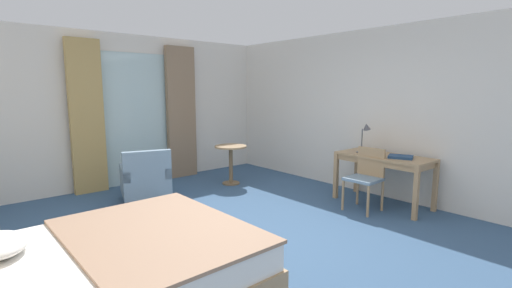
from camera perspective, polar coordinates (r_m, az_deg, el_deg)
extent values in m
cube|color=#38567A|center=(4.38, -2.04, -15.08)|extent=(6.12, 7.16, 0.10)
cube|color=silver|center=(6.93, -19.66, 5.01)|extent=(5.72, 0.12, 2.67)
cube|color=silver|center=(6.18, 18.64, 4.68)|extent=(0.12, 6.76, 2.67)
cube|color=silver|center=(6.92, -18.37, 3.73)|extent=(1.29, 0.02, 2.35)
cube|color=tan|center=(6.53, -25.10, 3.83)|extent=(0.52, 0.10, 2.52)
cube|color=#897056|center=(7.20, -11.71, 4.83)|extent=(0.59, 0.10, 2.52)
cube|color=tan|center=(3.31, -20.60, -20.38)|extent=(2.05, 1.79, 0.28)
cube|color=white|center=(3.19, -20.85, -16.39)|extent=(1.99, 1.74, 0.23)
cube|color=#99755B|center=(3.26, -15.30, -13.10)|extent=(1.36, 1.77, 0.03)
cube|color=tan|center=(5.67, 19.52, -1.86)|extent=(0.64, 1.37, 0.04)
cube|color=tan|center=(5.68, 19.49, -2.43)|extent=(0.59, 1.30, 0.08)
cube|color=tan|center=(5.70, 26.40, -6.06)|extent=(0.06, 0.06, 0.71)
cube|color=tan|center=(6.31, 15.59, -4.11)|extent=(0.06, 0.06, 0.71)
cube|color=tan|center=(5.21, 23.89, -7.22)|extent=(0.06, 0.06, 0.71)
cube|color=tan|center=(5.87, 12.49, -4.94)|extent=(0.06, 0.06, 0.71)
cube|color=gray|center=(5.35, 16.55, -5.32)|extent=(0.43, 0.45, 0.04)
cube|color=tan|center=(5.46, 17.69, -2.68)|extent=(0.05, 0.42, 0.41)
cylinder|color=tan|center=(5.35, 13.54, -7.83)|extent=(0.04, 0.04, 0.44)
cylinder|color=tan|center=(5.15, 17.25, -8.62)|extent=(0.04, 0.04, 0.44)
cylinder|color=tan|center=(5.66, 15.71, -7.00)|extent=(0.04, 0.04, 0.44)
cylinder|color=tan|center=(5.47, 19.28, -7.71)|extent=(0.04, 0.04, 0.44)
cylinder|color=#4C4C51|center=(5.78, 16.27, -1.25)|extent=(0.15, 0.15, 0.02)
cylinder|color=#4C4C51|center=(5.75, 16.35, 0.56)|extent=(0.02, 0.02, 0.35)
cone|color=#4C4C51|center=(5.81, 17.02, 2.64)|extent=(0.13, 0.11, 0.13)
cube|color=navy|center=(5.51, 21.83, -1.89)|extent=(0.36, 0.40, 0.04)
cube|color=gray|center=(5.92, -17.04, -6.16)|extent=(0.86, 0.89, 0.28)
cube|color=gray|center=(5.54, -16.77, -3.29)|extent=(0.69, 0.31, 0.44)
cube|color=gray|center=(5.91, -14.31, -3.86)|extent=(0.30, 0.72, 0.16)
cube|color=gray|center=(5.84, -20.00, -4.27)|extent=(0.30, 0.72, 0.16)
cylinder|color=#4C3D2D|center=(6.30, -14.77, -6.98)|extent=(0.04, 0.04, 0.10)
cylinder|color=#4C3D2D|center=(6.23, -19.95, -7.39)|extent=(0.04, 0.04, 0.10)
cylinder|color=#4C3D2D|center=(5.72, -13.69, -8.52)|extent=(0.04, 0.04, 0.10)
cylinder|color=#4C3D2D|center=(5.65, -19.41, -8.99)|extent=(0.04, 0.04, 0.10)
cylinder|color=tan|center=(6.54, -4.01, -0.39)|extent=(0.58, 0.58, 0.03)
cylinder|color=brown|center=(6.60, -3.98, -3.42)|extent=(0.07, 0.07, 0.68)
cylinder|color=brown|center=(6.68, -3.95, -6.16)|extent=(0.32, 0.32, 0.02)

